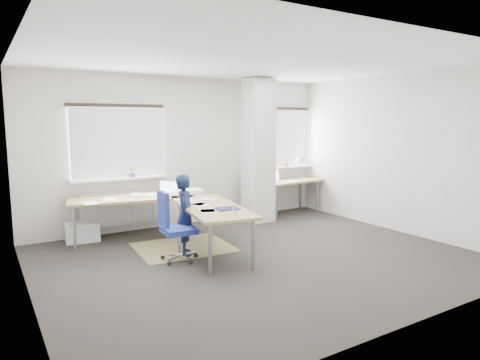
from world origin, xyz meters
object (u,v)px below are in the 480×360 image
task_chair (177,241)px  person (185,215)px  desk_main (172,203)px  desk_side (290,182)px

task_chair → person: (0.24, 0.20, 0.32)m
desk_main → desk_side: (3.08, 0.93, -0.01)m
desk_main → task_chair: size_ratio=2.95×
task_chair → desk_main: bearing=75.6°
desk_main → person: (-0.01, -0.52, -0.09)m
desk_main → desk_side: bearing=26.8°
desk_main → task_chair: task_chair is taller
task_chair → person: bearing=44.7°
desk_side → person: bearing=-160.5°
desk_main → person: 0.53m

